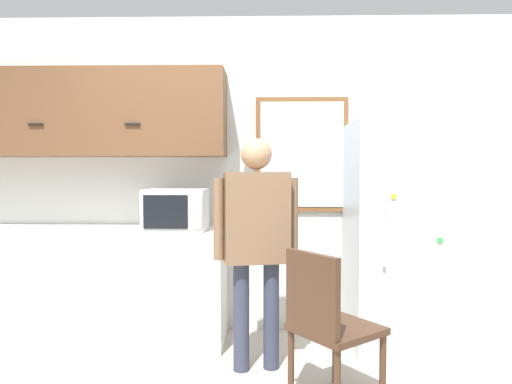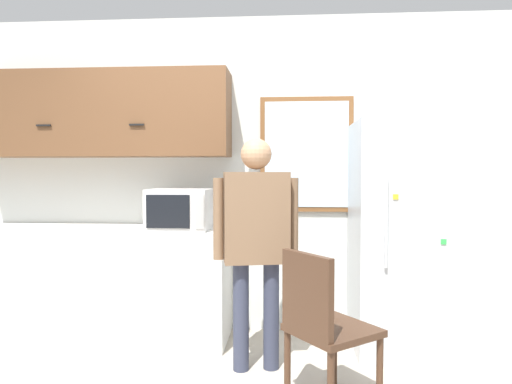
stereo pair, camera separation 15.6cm
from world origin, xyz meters
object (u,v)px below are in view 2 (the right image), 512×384
object	(u,v)px
refrigerator	(403,236)
chair	(322,322)
person	(256,230)
microwave	(179,210)

from	to	relation	value
refrigerator	chair	world-z (taller)	refrigerator
person	refrigerator	distance (m)	1.20
microwave	person	world-z (taller)	person
refrigerator	person	bearing A→B (deg)	-158.04
person	refrigerator	size ratio (longest dim) A/B	0.91
microwave	chair	size ratio (longest dim) A/B	0.51
chair	person	bearing A→B (deg)	2.10
refrigerator	chair	xyz separation A→B (m)	(-0.69, -0.95, -0.37)
refrigerator	chair	distance (m)	1.23
microwave	person	distance (m)	0.77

